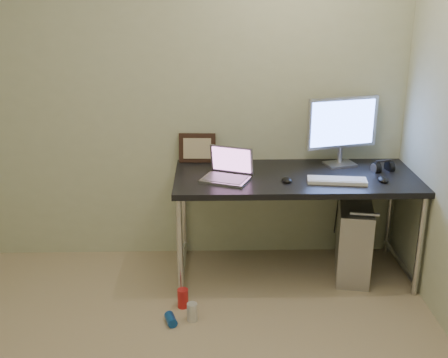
% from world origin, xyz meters
% --- Properties ---
extents(wall_back, '(3.50, 0.02, 2.50)m').
position_xyz_m(wall_back, '(0.00, 1.75, 1.25)').
color(wall_back, beige).
rests_on(wall_back, ground).
extents(desk, '(1.66, 0.72, 0.75)m').
position_xyz_m(desk, '(0.92, 1.39, 0.67)').
color(desk, black).
rests_on(desk, ground).
extents(tower_computer, '(0.32, 0.54, 0.57)m').
position_xyz_m(tower_computer, '(1.35, 1.37, 0.27)').
color(tower_computer, '#A6A6AB').
rests_on(tower_computer, ground).
extents(cable_a, '(0.01, 0.16, 0.69)m').
position_xyz_m(cable_a, '(1.30, 1.70, 0.40)').
color(cable_a, black).
rests_on(cable_a, ground).
extents(cable_b, '(0.02, 0.11, 0.71)m').
position_xyz_m(cable_b, '(1.39, 1.68, 0.38)').
color(cable_b, black).
rests_on(cable_b, ground).
extents(can_red, '(0.09, 0.09, 0.13)m').
position_xyz_m(can_red, '(0.15, 0.95, 0.06)').
color(can_red, red).
rests_on(can_red, ground).
extents(can_white, '(0.08, 0.08, 0.12)m').
position_xyz_m(can_white, '(0.22, 0.79, 0.06)').
color(can_white, silver).
rests_on(can_white, ground).
extents(can_blue, '(0.09, 0.12, 0.06)m').
position_xyz_m(can_blue, '(0.09, 0.76, 0.03)').
color(can_blue, '#12469D').
rests_on(can_blue, ground).
extents(laptop, '(0.37, 0.34, 0.21)m').
position_xyz_m(laptop, '(0.45, 1.33, 0.80)').
color(laptop, '#B2B1B9').
rests_on(laptop, desk).
extents(monitor, '(0.52, 0.20, 0.50)m').
position_xyz_m(monitor, '(1.27, 1.61, 1.04)').
color(monitor, '#B2B1B9').
rests_on(monitor, desk).
extents(keyboard, '(0.40, 0.18, 0.02)m').
position_xyz_m(keyboard, '(1.17, 1.24, 0.76)').
color(keyboard, white).
rests_on(keyboard, desk).
extents(mouse_right, '(0.07, 0.11, 0.04)m').
position_xyz_m(mouse_right, '(1.48, 1.25, 0.77)').
color(mouse_right, black).
rests_on(mouse_right, desk).
extents(mouse_left, '(0.07, 0.11, 0.04)m').
position_xyz_m(mouse_left, '(0.84, 1.26, 0.77)').
color(mouse_left, black).
rests_on(mouse_left, desk).
extents(headphones, '(0.17, 0.10, 0.10)m').
position_xyz_m(headphones, '(1.54, 1.46, 0.78)').
color(headphones, black).
rests_on(headphones, desk).
extents(picture_frame, '(0.27, 0.09, 0.21)m').
position_xyz_m(picture_frame, '(0.24, 1.70, 0.86)').
color(picture_frame, black).
rests_on(picture_frame, desk).
extents(webcam, '(0.04, 0.04, 0.11)m').
position_xyz_m(webcam, '(0.49, 1.65, 0.83)').
color(webcam, silver).
rests_on(webcam, desk).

